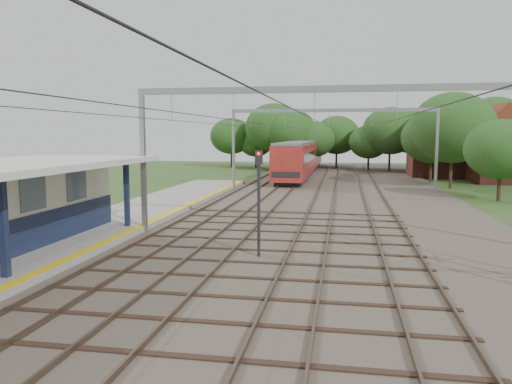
# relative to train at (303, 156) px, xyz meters

# --- Properties ---
(ballast_bed) EXTENTS (18.00, 90.00, 0.10)m
(ballast_bed) POSITION_rel_train_xyz_m (4.50, -24.87, -2.16)
(ballast_bed) COLOR #473D33
(ballast_bed) RESTS_ON ground
(platform) EXTENTS (5.00, 52.00, 0.35)m
(platform) POSITION_rel_train_xyz_m (-7.00, -40.87, -2.03)
(platform) COLOR gray
(platform) RESTS_ON ground
(yellow_stripe) EXTENTS (0.45, 52.00, 0.01)m
(yellow_stripe) POSITION_rel_train_xyz_m (-4.75, -40.87, -1.85)
(yellow_stripe) COLOR yellow
(yellow_stripe) RESTS_ON platform
(rail_tracks) EXTENTS (11.80, 88.00, 0.15)m
(rail_tracks) POSITION_rel_train_xyz_m (2.00, -24.87, -2.03)
(rail_tracks) COLOR brown
(rail_tracks) RESTS_ON ballast_bed
(catenary_system) EXTENTS (17.22, 88.00, 7.00)m
(catenary_system) POSITION_rel_train_xyz_m (3.89, -29.59, 3.31)
(catenary_system) COLOR gray
(catenary_system) RESTS_ON ground
(tree_band) EXTENTS (31.72, 30.88, 8.82)m
(tree_band) POSITION_rel_train_xyz_m (4.34, 2.25, 2.72)
(tree_band) COLOR #382619
(tree_band) RESTS_ON ground
(house_near) EXTENTS (7.00, 6.12, 7.89)m
(house_near) POSITION_rel_train_xyz_m (21.50, -8.87, 0.78)
(house_near) COLOR brown
(house_near) RESTS_ON ground
(house_far) EXTENTS (8.00, 6.12, 8.66)m
(house_far) POSITION_rel_train_xyz_m (16.50, -2.87, 1.03)
(house_far) COLOR brown
(house_far) RESTS_ON ground
(train) EXTENTS (3.02, 37.60, 3.96)m
(train) POSITION_rel_train_xyz_m (0.00, 0.00, 0.00)
(train) COLOR black
(train) RESTS_ON ballast_bed
(signal_post) EXTENTS (0.32, 0.28, 4.22)m
(signal_post) POSITION_rel_train_xyz_m (1.85, -43.85, 0.42)
(signal_post) COLOR black
(signal_post) RESTS_ON ground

